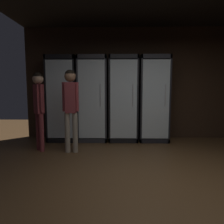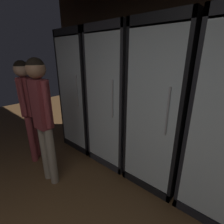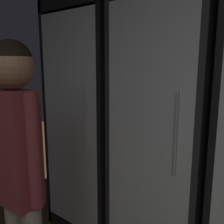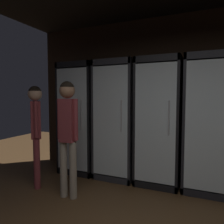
% 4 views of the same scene
% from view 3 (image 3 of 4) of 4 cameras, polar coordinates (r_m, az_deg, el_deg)
% --- Properties ---
extents(cooler_far_left, '(0.69, 0.62, 2.05)m').
position_cam_3_polar(cooler_far_left, '(2.34, -3.44, -2.29)').
color(cooler_far_left, black).
rests_on(cooler_far_left, ground).
extents(cooler_left, '(0.69, 0.62, 2.05)m').
position_cam_3_polar(cooler_left, '(1.94, 12.90, -5.10)').
color(cooler_left, '#2B2B30').
rests_on(cooler_left, ground).
extents(shopper_near, '(0.32, 0.22, 1.64)m').
position_cam_3_polar(shopper_near, '(1.39, -20.41, -10.64)').
color(shopper_near, gray).
rests_on(shopper_near, ground).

